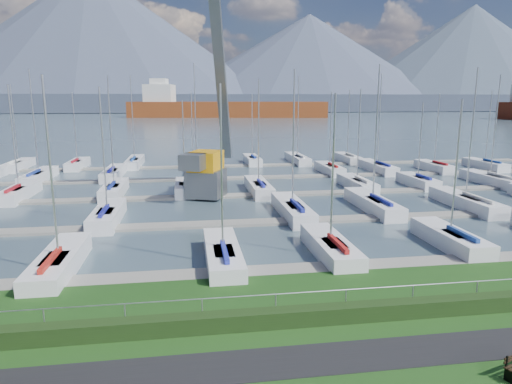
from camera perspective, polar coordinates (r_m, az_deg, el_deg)
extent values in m
cube|color=black|center=(17.29, 7.93, -19.98)|extent=(160.00, 2.00, 0.04)
cube|color=#425561|center=(277.27, -7.79, 9.53)|extent=(800.00, 540.00, 0.20)
cube|color=#1D3313|center=(19.31, 5.71, -15.19)|extent=(80.00, 0.70, 0.70)
cylinder|color=#989AA0|center=(19.30, 5.46, -12.41)|extent=(80.00, 0.04, 0.04)
cube|color=#3B4457|center=(347.12, -8.02, 10.98)|extent=(900.00, 80.00, 12.00)
cone|color=#41495F|center=(426.64, -19.69, 17.47)|extent=(340.00, 340.00, 115.00)
cone|color=#434C62|center=(443.40, 6.63, 15.84)|extent=(300.00, 300.00, 85.00)
cone|color=#414D5F|center=(523.06, 25.30, 15.01)|extent=(320.00, 320.00, 100.00)
cube|color=slate|center=(25.25, 2.07, -9.91)|extent=(90.00, 1.60, 0.25)
cube|color=slate|center=(34.63, -0.99, -3.91)|extent=(90.00, 1.60, 0.25)
cube|color=slate|center=(44.28, -2.71, -0.48)|extent=(90.00, 1.60, 0.25)
cube|color=slate|center=(54.06, -3.81, 1.71)|extent=(90.00, 1.60, 0.25)
cube|color=slate|center=(63.90, -4.57, 3.23)|extent=(90.00, 1.60, 0.25)
cube|color=black|center=(17.91, 29.20, -19.45)|extent=(0.18, 0.40, 0.45)
cube|color=black|center=(17.79, 28.84, -18.06)|extent=(0.06, 0.06, 0.40)
cube|color=#5C5F64|center=(43.49, -6.25, 1.15)|extent=(4.16, 4.16, 2.60)
cube|color=orange|center=(43.16, -6.31, 3.89)|extent=(3.68, 4.13, 1.80)
cube|color=#5A5D62|center=(47.49, -4.54, 15.50)|extent=(3.30, 11.18, 19.89)
cube|color=slate|center=(41.12, -7.87, 3.75)|extent=(2.68, 2.79, 1.40)
cube|color=brown|center=(237.07, -3.50, 9.99)|extent=(101.11, 33.83, 10.00)
cube|color=silver|center=(242.01, -11.95, 11.57)|extent=(16.08, 16.08, 12.00)
cube|color=silver|center=(242.14, -12.02, 13.23)|extent=(9.19, 9.19, 4.00)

